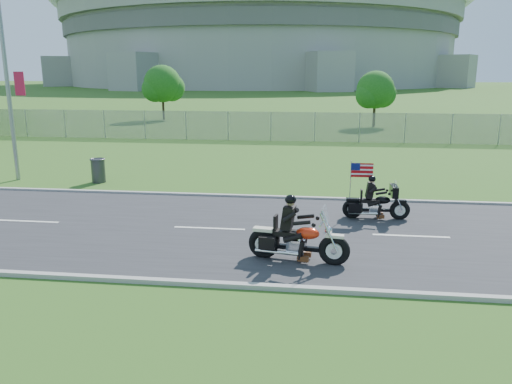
# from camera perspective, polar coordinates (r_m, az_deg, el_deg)

# --- Properties ---
(ground) EXTENTS (420.00, 420.00, 0.00)m
(ground) POSITION_cam_1_polar(r_m,az_deg,el_deg) (15.09, 2.13, -4.60)
(ground) COLOR #305B1C
(ground) RESTS_ON ground
(road) EXTENTS (120.00, 8.00, 0.04)m
(road) POSITION_cam_1_polar(r_m,az_deg,el_deg) (15.09, 2.13, -4.53)
(road) COLOR #28282B
(road) RESTS_ON ground
(curb_north) EXTENTS (120.00, 0.18, 0.12)m
(curb_north) POSITION_cam_1_polar(r_m,az_deg,el_deg) (18.96, 3.19, -0.63)
(curb_north) COLOR #9E9B93
(curb_north) RESTS_ON ground
(curb_south) EXTENTS (120.00, 0.18, 0.12)m
(curb_south) POSITION_cam_1_polar(r_m,az_deg,el_deg) (11.32, 0.32, -10.77)
(curb_south) COLOR #9E9B93
(curb_south) RESTS_ON ground
(fence) EXTENTS (60.00, 0.03, 2.00)m
(fence) POSITION_cam_1_polar(r_m,az_deg,el_deg) (35.04, -3.22, 7.56)
(fence) COLOR gray
(fence) RESTS_ON ground
(stadium) EXTENTS (140.40, 140.40, 29.20)m
(stadium) POSITION_cam_1_polar(r_m,az_deg,el_deg) (185.81, 0.51, 17.06)
(stadium) COLOR #A3A099
(stadium) RESTS_ON ground
(streetlight) EXTENTS (0.90, 2.46, 10.00)m
(streetlight) POSITION_cam_1_polar(r_m,az_deg,el_deg) (24.39, -26.58, 14.44)
(streetlight) COLOR gray
(streetlight) RESTS_ON ground
(tree_fence_near) EXTENTS (3.52, 3.28, 4.75)m
(tree_fence_near) POSITION_cam_1_polar(r_m,az_deg,el_deg) (44.61, 13.53, 11.07)
(tree_fence_near) COLOR #382316
(tree_fence_near) RESTS_ON ground
(tree_fence_mid) EXTENTS (3.96, 3.69, 5.30)m
(tree_fence_mid) POSITION_cam_1_polar(r_m,az_deg,el_deg) (50.66, -10.59, 11.86)
(tree_fence_mid) COLOR #382316
(tree_fence_mid) RESTS_ON ground
(motorcycle_lead) EXTENTS (2.61, 0.89, 1.76)m
(motorcycle_lead) POSITION_cam_1_polar(r_m,az_deg,el_deg) (12.67, 4.65, -5.61)
(motorcycle_lead) COLOR black
(motorcycle_lead) RESTS_ON ground
(motorcycle_follow) EXTENTS (2.17, 0.71, 1.82)m
(motorcycle_follow) POSITION_cam_1_polar(r_m,az_deg,el_deg) (16.65, 13.55, -1.41)
(motorcycle_follow) COLOR black
(motorcycle_follow) RESTS_ON ground
(trash_can) EXTENTS (0.72, 0.72, 1.01)m
(trash_can) POSITION_cam_1_polar(r_m,az_deg,el_deg) (22.70, -17.58, 2.32)
(trash_can) COLOR #313136
(trash_can) RESTS_ON ground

